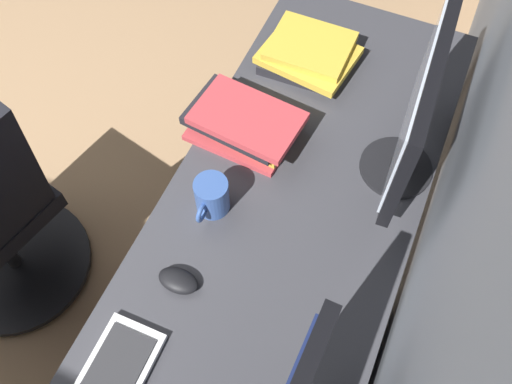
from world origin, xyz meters
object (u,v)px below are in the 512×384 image
(book_stack_near, at_px, (245,122))
(monitor_primary, at_px, (417,111))
(drawer_pedestal, at_px, (260,338))
(coffee_mug, at_px, (212,196))
(book_stack_far, at_px, (306,53))
(mouse_main, at_px, (178,281))

(book_stack_near, bearing_deg, monitor_primary, 96.68)
(drawer_pedestal, xyz_separation_m, coffee_mug, (-0.18, -0.22, 0.44))
(drawer_pedestal, relative_size, book_stack_near, 2.08)
(monitor_primary, xyz_separation_m, book_stack_far, (-0.27, -0.37, -0.21))
(coffee_mug, bearing_deg, book_stack_far, 175.87)
(mouse_main, relative_size, book_stack_far, 0.35)
(drawer_pedestal, distance_m, coffee_mug, 0.52)
(drawer_pedestal, distance_m, mouse_main, 0.45)
(book_stack_near, bearing_deg, mouse_main, 4.55)
(drawer_pedestal, xyz_separation_m, monitor_primary, (-0.49, 0.19, 0.64))
(drawer_pedestal, height_order, book_stack_far, book_stack_far)
(mouse_main, bearing_deg, book_stack_near, -175.45)
(coffee_mug, bearing_deg, book_stack_near, -175.16)
(drawer_pedestal, height_order, monitor_primary, monitor_primary)
(book_stack_near, xyz_separation_m, coffee_mug, (0.26, 0.02, 0.01))
(monitor_primary, bearing_deg, book_stack_near, -83.32)
(drawer_pedestal, relative_size, book_stack_far, 2.32)
(monitor_primary, bearing_deg, book_stack_far, -126.57)
(book_stack_far, bearing_deg, book_stack_near, -11.19)
(mouse_main, bearing_deg, book_stack_far, 178.22)
(monitor_primary, bearing_deg, drawer_pedestal, -21.84)
(mouse_main, distance_m, coffee_mug, 0.23)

